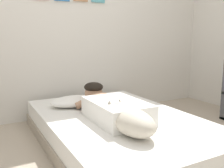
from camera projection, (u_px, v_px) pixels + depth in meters
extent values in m
plane|color=tan|center=(138.00, 163.00, 2.06)|extent=(12.32, 12.32, 0.00)
cube|color=silver|center=(70.00, 18.00, 3.20)|extent=(4.16, 0.10, 2.50)
cube|color=gray|center=(118.00, 138.00, 2.42)|extent=(1.34, 2.08, 0.12)
cube|color=white|center=(118.00, 124.00, 2.39)|extent=(1.30, 2.02, 0.16)
ellipsoid|color=white|center=(74.00, 101.00, 2.73)|extent=(0.52, 0.32, 0.11)
cube|color=white|center=(117.00, 111.00, 2.24)|extent=(0.42, 0.64, 0.18)
ellipsoid|color=tan|center=(100.00, 100.00, 2.53)|extent=(0.32, 0.20, 0.16)
sphere|color=tan|center=(94.00, 94.00, 2.66)|extent=(0.19, 0.19, 0.19)
ellipsoid|color=black|center=(94.00, 87.00, 2.65)|extent=(0.20, 0.20, 0.10)
cylinder|color=tan|center=(86.00, 101.00, 2.61)|extent=(0.23, 0.07, 0.14)
cylinder|color=tan|center=(103.00, 99.00, 2.70)|extent=(0.23, 0.07, 0.14)
ellipsoid|color=beige|center=(132.00, 122.00, 1.90)|extent=(0.26, 0.48, 0.20)
sphere|color=beige|center=(119.00, 110.00, 2.14)|extent=(0.15, 0.15, 0.15)
cone|color=#A79F8E|center=(109.00, 103.00, 2.11)|extent=(0.05, 0.05, 0.05)
cone|color=#A79F8E|center=(120.00, 102.00, 2.15)|extent=(0.05, 0.05, 0.05)
cylinder|color=#D84C47|center=(123.00, 101.00, 2.79)|extent=(0.09, 0.09, 0.07)
torus|color=#D84C47|center=(127.00, 101.00, 2.82)|extent=(0.05, 0.01, 0.05)
cube|color=black|center=(118.00, 130.00, 2.00)|extent=(0.07, 0.14, 0.01)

